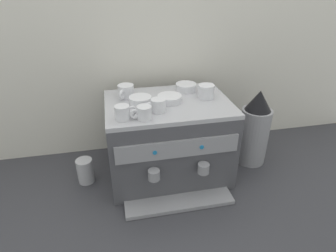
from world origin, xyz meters
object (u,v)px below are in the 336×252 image
at_px(ceramic_bowl_0, 186,87).
at_px(milk_pitcher, 85,170).
at_px(espresso_machine, 168,139).
at_px(ceramic_cup_1, 158,105).
at_px(ceramic_cup_2, 126,91).
at_px(ceramic_bowl_2, 169,99).
at_px(ceramic_bowl_1, 140,101).
at_px(ceramic_cup_0, 206,91).
at_px(coffee_grinder, 255,130).
at_px(ceramic_cup_3, 123,112).
at_px(ceramic_cup_4, 144,113).

relative_size(ceramic_bowl_0, milk_pitcher, 0.83).
bearing_deg(espresso_machine, ceramic_cup_1, -126.10).
bearing_deg(ceramic_cup_2, ceramic_bowl_2, -25.74).
distance_m(espresso_machine, ceramic_cup_1, 0.28).
relative_size(ceramic_cup_2, ceramic_bowl_1, 1.03).
height_order(ceramic_cup_0, ceramic_bowl_1, ceramic_cup_0).
bearing_deg(ceramic_bowl_2, coffee_grinder, -0.73).
bearing_deg(ceramic_cup_3, ceramic_bowl_2, 31.63).
distance_m(ceramic_cup_0, ceramic_bowl_2, 0.20).
height_order(ceramic_bowl_0, coffee_grinder, ceramic_bowl_0).
distance_m(ceramic_cup_3, coffee_grinder, 0.80).
bearing_deg(ceramic_cup_4, milk_pitcher, 151.82).
height_order(espresso_machine, ceramic_bowl_1, ceramic_bowl_1).
bearing_deg(ceramic_cup_1, coffee_grinder, 9.56).
height_order(ceramic_bowl_2, coffee_grinder, ceramic_bowl_2).
bearing_deg(ceramic_cup_0, ceramic_cup_2, 167.60).
xyz_separation_m(espresso_machine, ceramic_cup_3, (-0.23, -0.14, 0.25)).
relative_size(ceramic_cup_1, ceramic_bowl_0, 0.92).
bearing_deg(espresso_machine, ceramic_cup_4, -132.36).
relative_size(ceramic_cup_0, ceramic_cup_4, 1.23).
relative_size(ceramic_cup_3, ceramic_bowl_0, 0.89).
xyz_separation_m(ceramic_bowl_1, ceramic_bowl_2, (0.15, 0.00, -0.00)).
bearing_deg(milk_pitcher, ceramic_cup_3, -33.92).
bearing_deg(ceramic_cup_1, ceramic_cup_4, -140.20).
xyz_separation_m(ceramic_cup_0, ceramic_bowl_2, (-0.20, -0.01, -0.02)).
bearing_deg(ceramic_bowl_0, ceramic_cup_3, -142.35).
distance_m(ceramic_cup_4, ceramic_bowl_0, 0.41).
bearing_deg(ceramic_cup_3, ceramic_cup_2, 83.31).
xyz_separation_m(ceramic_cup_4, ceramic_bowl_0, (0.27, 0.30, -0.01)).
xyz_separation_m(ceramic_cup_1, ceramic_cup_2, (-0.13, 0.21, 0.00)).
xyz_separation_m(ceramic_cup_0, ceramic_bowl_1, (-0.34, -0.01, -0.02)).
relative_size(ceramic_cup_3, ceramic_bowl_2, 0.83).
xyz_separation_m(espresso_machine, ceramic_bowl_0, (0.13, 0.14, 0.24)).
bearing_deg(ceramic_bowl_0, ceramic_cup_1, -130.39).
distance_m(ceramic_cup_2, ceramic_bowl_1, 0.12).
bearing_deg(ceramic_cup_1, espresso_machine, 53.90).
distance_m(ceramic_cup_0, ceramic_bowl_1, 0.34).
distance_m(ceramic_cup_1, ceramic_cup_2, 0.25).
height_order(espresso_machine, ceramic_bowl_2, ceramic_bowl_2).
xyz_separation_m(ceramic_cup_4, ceramic_bowl_2, (0.15, 0.17, -0.01)).
distance_m(ceramic_cup_2, ceramic_bowl_0, 0.34).
bearing_deg(ceramic_cup_3, ceramic_cup_1, 15.29).
relative_size(ceramic_cup_0, ceramic_bowl_1, 1.09).
relative_size(ceramic_cup_1, ceramic_bowl_2, 0.85).
bearing_deg(coffee_grinder, ceramic_cup_3, -169.17).
bearing_deg(milk_pitcher, coffee_grinder, -0.48).
bearing_deg(ceramic_bowl_2, ceramic_cup_3, -148.37).
height_order(ceramic_cup_1, ceramic_cup_3, ceramic_cup_3).
height_order(ceramic_cup_1, ceramic_bowl_0, ceramic_cup_1).
xyz_separation_m(ceramic_cup_2, ceramic_bowl_2, (0.21, -0.10, -0.02)).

